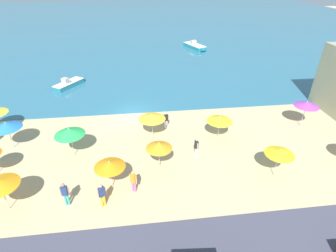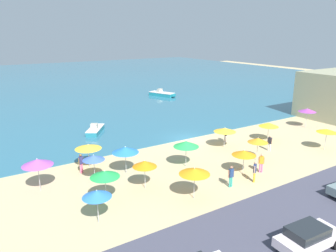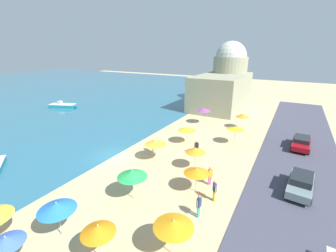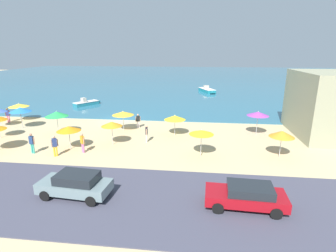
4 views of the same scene
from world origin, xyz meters
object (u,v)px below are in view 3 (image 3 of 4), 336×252
bather_5 (153,145)px  skiff_offshore (63,106)px  beach_umbrella_7 (98,229)px  beach_umbrella_12 (204,110)px  beach_umbrella_0 (173,224)px  parked_car_0 (301,142)px  bather_4 (215,189)px  harbor_fortress (225,82)px  beach_umbrella_15 (132,174)px  beach_umbrella_9 (243,115)px  bather_3 (199,205)px  beach_umbrella_10 (195,150)px  beach_umbrella_1 (6,240)px  bather_1 (210,175)px  beach_umbrella_5 (187,129)px  beach_umbrella_6 (236,128)px  beach_umbrella_3 (197,171)px  bather_0 (197,147)px  beach_umbrella_8 (156,143)px  parked_car_4 (301,183)px  beach_umbrella_2 (57,206)px

bather_5 → skiff_offshore: size_ratio=0.29×
beach_umbrella_7 → beach_umbrella_12: bearing=8.5°
beach_umbrella_0 → parked_car_0: size_ratio=0.55×
bather_4 → bather_5: (5.04, 9.00, -0.10)m
beach_umbrella_7 → harbor_fortress: bearing=6.8°
beach_umbrella_15 → beach_umbrella_9: bearing=-10.0°
parked_car_0 → skiff_offshore: 42.48m
bather_3 → bather_4: 2.32m
beach_umbrella_10 → skiff_offshore: (9.74, 33.28, -1.58)m
beach_umbrella_1 → beach_umbrella_15: bearing=-12.8°
bather_1 → beach_umbrella_1: bearing=153.2°
beach_umbrella_15 → harbor_fortress: (35.61, 3.04, 2.57)m
beach_umbrella_5 → beach_umbrella_6: size_ratio=0.94×
harbor_fortress → skiff_offshore: bearing=124.5°
beach_umbrella_10 → skiff_offshore: size_ratio=0.41×
beach_umbrella_1 → parked_car_0: beach_umbrella_1 is taller
bather_5 → bather_3: bearing=-130.3°
beach_umbrella_1 → beach_umbrella_6: size_ratio=0.95×
beach_umbrella_12 → beach_umbrella_0: bearing=-162.9°
beach_umbrella_0 → beach_umbrella_1: 8.74m
beach_umbrella_3 → beach_umbrella_6: bearing=-1.5°
bather_0 → bather_1: bearing=-146.3°
beach_umbrella_8 → beach_umbrella_9: bearing=-21.2°
bather_5 → parked_car_0: 17.72m
beach_umbrella_0 → beach_umbrella_5: (15.36, 6.30, -0.27)m
bather_5 → parked_car_0: bather_5 is taller
beach_umbrella_6 → bather_0: (-5.20, 2.95, -1.16)m
beach_umbrella_12 → bather_0: (-11.03, -3.45, -1.36)m
bather_0 → bather_5: bather_0 is taller
bather_4 → beach_umbrella_9: bearing=5.9°
beach_umbrella_15 → parked_car_4: 13.84m
beach_umbrella_9 → bather_3: (-20.96, -1.56, -1.03)m
beach_umbrella_2 → bather_5: (13.18, 1.57, -1.24)m
parked_car_4 → harbor_fortress: bearing=27.4°
beach_umbrella_7 → bather_4: 9.12m
beach_umbrella_10 → bather_3: size_ratio=1.29×
beach_umbrella_9 → bather_1: (-16.71, -0.88, -1.06)m
beach_umbrella_8 → bather_0: 4.79m
beach_umbrella_1 → skiff_offshore: bearing=49.7°
bather_3 → bather_5: bearing=49.7°
beach_umbrella_1 → beach_umbrella_9: bearing=-10.8°
parked_car_4 → beach_umbrella_10: bearing=94.4°
bather_4 → beach_umbrella_2: bearing=137.6°
beach_umbrella_1 → bather_5: size_ratio=1.37×
bather_1 → beach_umbrella_5: bearing=37.4°
skiff_offshore → beach_umbrella_1: bearing=-130.3°
bather_1 → parked_car_4: bearing=-69.2°
beach_umbrella_8 → parked_car_4: size_ratio=0.53×
parked_car_0 → bather_3: bearing=159.7°
bather_4 → beach_umbrella_15: bearing=116.5°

